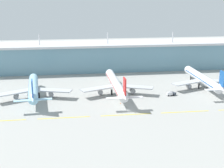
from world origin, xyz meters
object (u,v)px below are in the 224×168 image
airliner_near (33,88)px  baggage_cart (170,94)px  airliner_middle (116,85)px  safety_cone_left_wingtip (122,101)px  pushback_tug (172,93)px  safety_cone_nose_front (121,103)px  airliner_far (203,79)px

airliner_near → baggage_cart: size_ratio=16.73×
airliner_near → airliner_middle: same height
airliner_middle → baggage_cart: airliner_middle is taller
safety_cone_left_wingtip → airliner_middle: bearing=93.2°
airliner_near → pushback_tug: airliner_near is taller
pushback_tug → safety_cone_left_wingtip: size_ratio=7.09×
airliner_middle → safety_cone_left_wingtip: size_ratio=102.86×
airliner_near → safety_cone_nose_front: (53.15, -18.65, -6.10)m
baggage_cart → safety_cone_nose_front: 36.09m
baggage_cart → safety_cone_left_wingtip: bearing=-166.4°
airliner_near → safety_cone_nose_front: size_ratio=90.52×
safety_cone_left_wingtip → baggage_cart: bearing=13.6°
airliner_far → pushback_tug: bearing=-153.0°
airliner_middle → safety_cone_nose_front: (-0.22, -20.27, -6.11)m
airliner_far → safety_cone_left_wingtip: 65.79m
airliner_near → safety_cone_left_wingtip: bearing=-15.6°
airliner_near → pushback_tug: 90.11m
airliner_far → baggage_cart: size_ratio=17.58×
airliner_middle → safety_cone_left_wingtip: airliner_middle is taller
airliner_middle → safety_cone_nose_front: 21.17m
safety_cone_left_wingtip → safety_cone_nose_front: (-1.16, -3.44, 0.00)m
airliner_far → pushback_tug: airliner_far is taller
airliner_middle → safety_cone_nose_front: bearing=-90.6°
safety_cone_nose_front → airliner_middle: bearing=89.4°
airliner_near → safety_cone_left_wingtip: (54.31, -15.21, -6.10)m
safety_cone_left_wingtip → safety_cone_nose_front: bearing=-108.6°
baggage_cart → safety_cone_nose_front: bearing=-161.5°
safety_cone_nose_front → airliner_near: bearing=160.7°
baggage_cart → pushback_tug: bearing=34.1°
pushback_tug → airliner_near: bearing=176.5°
airliner_far → baggage_cart: bearing=-152.3°
airliner_middle → pushback_tug: 37.50m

